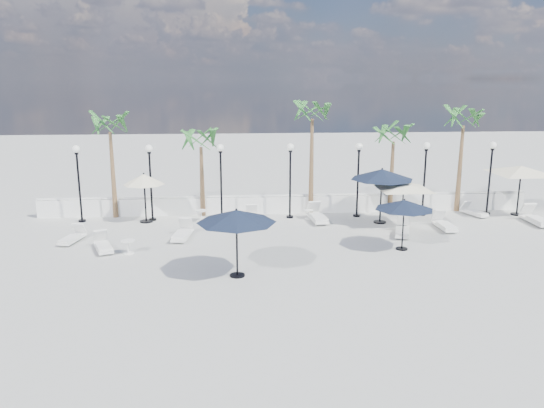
{
  "coord_description": "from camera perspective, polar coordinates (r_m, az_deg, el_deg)",
  "views": [
    {
      "loc": [
        -2.87,
        -19.83,
        7.0
      ],
      "look_at": [
        -1.16,
        3.31,
        1.5
      ],
      "focal_mm": 35.0,
      "sensor_mm": 36.0,
      "label": 1
    }
  ],
  "objects": [
    {
      "name": "side_table_2",
      "position": [
        27.15,
        3.93,
        -1.02
      ],
      "size": [
        0.48,
        0.48,
        0.47
      ],
      "color": "white",
      "rests_on": "ground"
    },
    {
      "name": "parasol_navy_right",
      "position": [
        22.53,
        14.04,
        -0.1
      ],
      "size": [
        2.44,
        2.44,
        2.19
      ],
      "color": "black",
      "rests_on": "ground"
    },
    {
      "name": "ground",
      "position": [
        21.23,
        3.81,
        -5.95
      ],
      "size": [
        100.0,
        100.0,
        0.0
      ],
      "primitive_type": "plane",
      "color": "#A7A7A2",
      "rests_on": "ground"
    },
    {
      "name": "lamppost_0",
      "position": [
        27.78,
        -20.13,
        3.18
      ],
      "size": [
        0.36,
        0.36,
        3.84
      ],
      "color": "black",
      "rests_on": "ground"
    },
    {
      "name": "lamppost_1",
      "position": [
        27.03,
        -12.97,
        3.39
      ],
      "size": [
        0.36,
        0.36,
        3.84
      ],
      "color": "black",
      "rests_on": "ground"
    },
    {
      "name": "lamppost_3",
      "position": [
        26.87,
        1.97,
        3.67
      ],
      "size": [
        0.36,
        0.36,
        3.84
      ],
      "color": "black",
      "rests_on": "ground"
    },
    {
      "name": "lounger_6",
      "position": [
        26.56,
        18.03,
        -2.08
      ],
      "size": [
        0.64,
        1.92,
        0.72
      ],
      "rotation": [
        0.0,
        0.0,
        0.01
      ],
      "color": "white",
      "rests_on": "ground"
    },
    {
      "name": "lounger_5",
      "position": [
        26.74,
        4.9,
        -1.31
      ],
      "size": [
        0.87,
        2.15,
        0.79
      ],
      "rotation": [
        0.0,
        0.0,
        0.09
      ],
      "color": "white",
      "rests_on": "ground"
    },
    {
      "name": "lounger_7",
      "position": [
        29.7,
        20.89,
        -0.79
      ],
      "size": [
        1.02,
        1.69,
        0.6
      ],
      "rotation": [
        0.0,
        0.0,
        0.34
      ],
      "color": "white",
      "rests_on": "ground"
    },
    {
      "name": "palm_2",
      "position": [
        27.5,
        4.35,
        9.37
      ],
      "size": [
        2.6,
        2.6,
        6.1
      ],
      "color": "brown",
      "rests_on": "ground"
    },
    {
      "name": "parasol_cream_small",
      "position": [
        26.85,
        -13.6,
        2.53
      ],
      "size": [
        2.04,
        2.04,
        2.5
      ],
      "color": "black",
      "rests_on": "ground"
    },
    {
      "name": "side_table_0",
      "position": [
        26.86,
        -7.63,
        -1.14
      ],
      "size": [
        0.58,
        0.58,
        0.57
      ],
      "color": "white",
      "rests_on": "ground"
    },
    {
      "name": "palm_0",
      "position": [
        27.93,
        -17.05,
        7.69
      ],
      "size": [
        2.6,
        2.6,
        5.5
      ],
      "color": "brown",
      "rests_on": "ground"
    },
    {
      "name": "balustrade",
      "position": [
        28.25,
        1.72,
        -0.04
      ],
      "size": [
        26.0,
        0.3,
        1.01
      ],
      "color": "white",
      "rests_on": "ground"
    },
    {
      "name": "lounger_8",
      "position": [
        29.23,
        26.51,
        -1.42
      ],
      "size": [
        0.72,
        2.14,
        0.8
      ],
      "rotation": [
        0.0,
        0.0,
        -0.01
      ],
      "color": "white",
      "rests_on": "ground"
    },
    {
      "name": "parasol_cream_sq_a",
      "position": [
        26.08,
        14.01,
        2.24
      ],
      "size": [
        4.75,
        4.75,
        2.33
      ],
      "color": "black",
      "rests_on": "ground"
    },
    {
      "name": "lounger_0",
      "position": [
        24.13,
        -9.61,
        -3.12
      ],
      "size": [
        0.89,
        2.0,
        0.72
      ],
      "rotation": [
        0.0,
        0.0,
        -0.14
      ],
      "color": "white",
      "rests_on": "ground"
    },
    {
      "name": "palm_3",
      "position": [
        28.56,
        12.94,
        6.87
      ],
      "size": [
        2.6,
        2.6,
        4.9
      ],
      "color": "brown",
      "rests_on": "ground"
    },
    {
      "name": "parasol_navy_mid",
      "position": [
        26.45,
        11.75,
        3.12
      ],
      "size": [
        3.09,
        3.09,
        2.77
      ],
      "color": "black",
      "rests_on": "ground"
    },
    {
      "name": "lounger_4",
      "position": [
        25.03,
        13.86,
        -2.74
      ],
      "size": [
        1.17,
        1.99,
        0.71
      ],
      "rotation": [
        0.0,
        0.0,
        -0.32
      ],
      "color": "white",
      "rests_on": "ground"
    },
    {
      "name": "lounger_1",
      "position": [
        23.26,
        -17.72,
        -4.25
      ],
      "size": [
        1.18,
        1.87,
        0.67
      ],
      "rotation": [
        0.0,
        0.0,
        0.37
      ],
      "color": "white",
      "rests_on": "ground"
    },
    {
      "name": "lamppost_5",
      "position": [
        28.48,
        16.14,
        3.7
      ],
      "size": [
        0.36,
        0.36,
        3.84
      ],
      "color": "black",
      "rests_on": "ground"
    },
    {
      "name": "lamppost_2",
      "position": [
        26.72,
        -5.53,
        3.56
      ],
      "size": [
        0.36,
        0.36,
        3.84
      ],
      "color": "black",
      "rests_on": "ground"
    },
    {
      "name": "lamppost_4",
      "position": [
        27.47,
        9.26,
        3.71
      ],
      "size": [
        0.36,
        0.36,
        3.84
      ],
      "color": "black",
      "rests_on": "ground"
    },
    {
      "name": "side_table_1",
      "position": [
        22.52,
        -15.22,
        -4.35
      ],
      "size": [
        0.58,
        0.58,
        0.57
      ],
      "color": "white",
      "rests_on": "ground"
    },
    {
      "name": "lamppost_6",
      "position": [
        29.88,
        22.47,
        3.64
      ],
      "size": [
        0.36,
        0.36,
        3.84
      ],
      "color": "black",
      "rests_on": "ground"
    },
    {
      "name": "parasol_cream_sq_b",
      "position": [
        30.3,
        25.27,
        3.69
      ],
      "size": [
        5.6,
        5.6,
        2.81
      ],
      "color": "black",
      "rests_on": "ground"
    },
    {
      "name": "palm_4",
      "position": [
        29.78,
        19.91,
        8.17
      ],
      "size": [
        2.6,
        2.6,
        5.7
      ],
      "color": "brown",
      "rests_on": "ground"
    },
    {
      "name": "lounger_2",
      "position": [
        24.89,
        -20.68,
        -3.38
      ],
      "size": [
        0.9,
        1.76,
        0.63
      ],
      "rotation": [
        0.0,
        0.0,
        -0.22
      ],
      "color": "white",
      "rests_on": "ground"
    },
    {
      "name": "palm_1",
      "position": [
        27.37,
        -7.66,
        6.41
      ],
      "size": [
        2.6,
        2.6,
        4.7
      ],
      "color": "brown",
      "rests_on": "ground"
    },
    {
      "name": "lounger_3",
      "position": [
        26.4,
        -2.2,
        -1.51
      ],
      "size": [
        0.69,
        1.94,
        0.72
      ],
      "rotation": [
        0.0,
        0.0,
        -0.03
      ],
      "color": "white",
      "rests_on": "ground"
    },
    {
      "name": "parasol_navy_left",
      "position": [
        18.81,
        -3.85,
        -1.36
      ],
      "size": [
        2.88,
        2.88,
        2.54
      ],
      "color": "black",
      "rests_on": "ground"
    }
  ]
}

